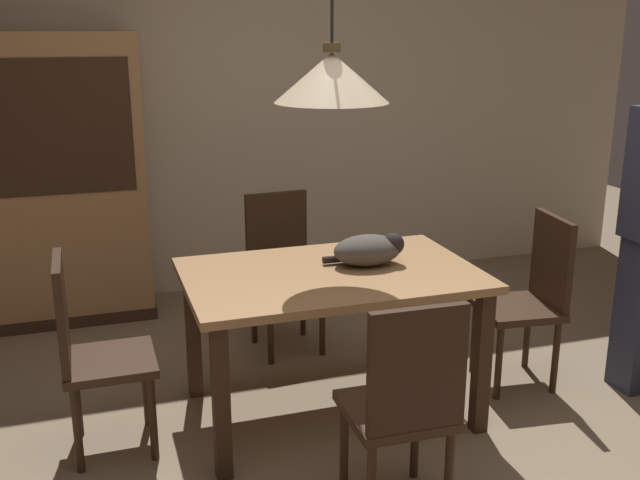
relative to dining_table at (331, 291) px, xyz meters
name	(u,v)px	position (x,y,z in m)	size (l,w,h in m)	color
ground	(377,474)	(0.02, -0.58, -0.65)	(10.00, 10.00, 0.00)	#847056
back_wall	(239,89)	(0.02, 2.07, 0.80)	(6.40, 0.10, 2.90)	beige
dining_table	(331,291)	(0.00, 0.00, 0.00)	(1.40, 0.90, 0.75)	#A87A4C
chair_right_side	(531,293)	(1.13, -0.01, -0.14)	(0.44, 0.44, 0.93)	#382316
chair_left_side	(90,347)	(-1.13, 0.00, -0.14)	(0.40, 0.40, 0.93)	#382316
chair_near_front	(405,401)	(0.00, -0.88, -0.14)	(0.41, 0.41, 0.93)	#382316
chair_far_back	(282,264)	(-0.01, 0.88, -0.14)	(0.43, 0.43, 0.93)	#382316
cat_sleeping	(370,250)	(0.21, 0.04, 0.18)	(0.39, 0.23, 0.16)	#4C4742
pendant_lamp	(332,77)	(0.00, 0.00, 1.01)	(0.52, 0.52, 1.30)	beige
hutch_bookcase	(56,187)	(-1.26, 1.74, 0.24)	(1.12, 0.45, 1.85)	#A87A4C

